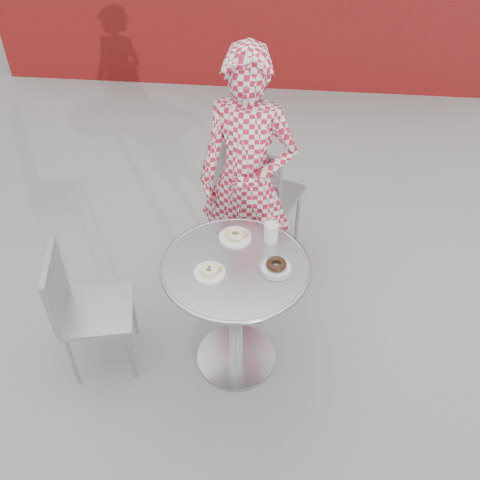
# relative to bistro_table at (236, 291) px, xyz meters

# --- Properties ---
(ground) EXTENTS (60.00, 60.00, 0.00)m
(ground) POSITION_rel_bistro_table_xyz_m (0.03, 0.03, -0.57)
(ground) COLOR #9C9A94
(ground) RESTS_ON ground
(bistro_table) EXTENTS (0.75, 0.75, 0.76)m
(bistro_table) POSITION_rel_bistro_table_xyz_m (0.00, 0.00, 0.00)
(bistro_table) COLOR silver
(bistro_table) RESTS_ON ground
(chair_far) EXTENTS (0.60, 0.60, 0.97)m
(chair_far) POSITION_rel_bistro_table_xyz_m (0.05, 0.94, -0.28)
(chair_far) COLOR #9C9FA3
(chair_far) RESTS_ON ground
(chair_left) EXTENTS (0.46, 0.45, 0.79)m
(chair_left) POSITION_rel_bistro_table_xyz_m (-0.76, -0.06, -0.33)
(chair_left) COLOR #9C9FA3
(chair_left) RESTS_ON ground
(seated_person) EXTENTS (0.65, 0.49, 1.60)m
(seated_person) POSITION_rel_bistro_table_xyz_m (-0.01, 0.67, 0.22)
(seated_person) COLOR #AC1A32
(seated_person) RESTS_ON ground
(plate_far) EXTENTS (0.17, 0.17, 0.05)m
(plate_far) POSITION_rel_bistro_table_xyz_m (-0.02, 0.20, 0.20)
(plate_far) COLOR white
(plate_far) RESTS_ON bistro_table
(plate_near) EXTENTS (0.15, 0.15, 0.04)m
(plate_near) POSITION_rel_bistro_table_xyz_m (-0.12, -0.07, 0.20)
(plate_near) COLOR white
(plate_near) RESTS_ON bistro_table
(plate_checker) EXTENTS (0.18, 0.18, 0.05)m
(plate_checker) POSITION_rel_bistro_table_xyz_m (0.20, -0.00, 0.20)
(plate_checker) COLOR white
(plate_checker) RESTS_ON bistro_table
(milk_cup) EXTENTS (0.08, 0.08, 0.13)m
(milk_cup) POSITION_rel_bistro_table_xyz_m (0.16, 0.20, 0.24)
(milk_cup) COLOR white
(milk_cup) RESTS_ON bistro_table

